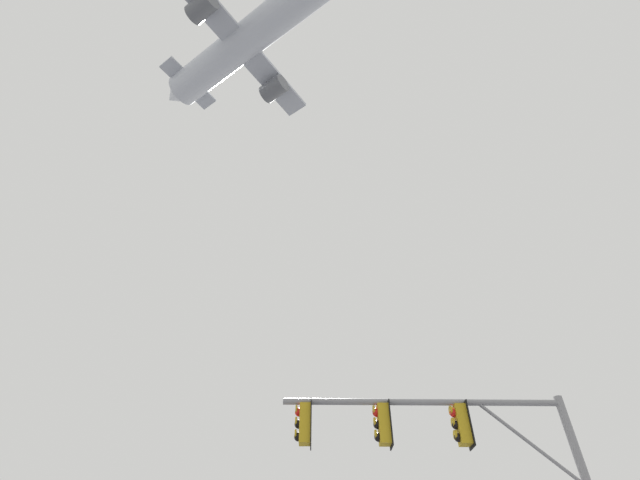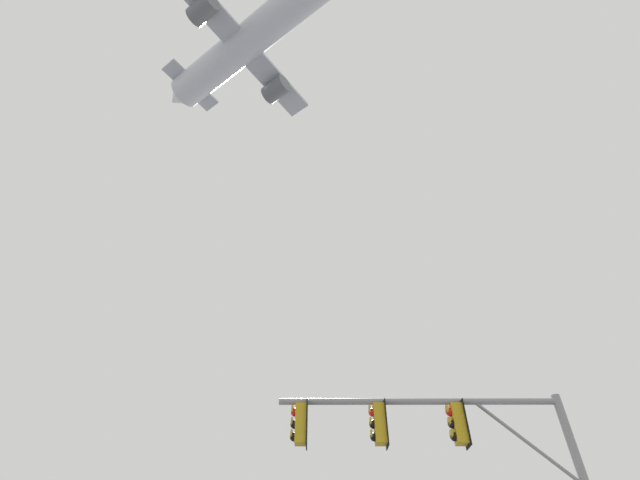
% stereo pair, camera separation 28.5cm
% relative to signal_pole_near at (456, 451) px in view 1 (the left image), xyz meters
% --- Properties ---
extents(signal_pole_near, '(6.78, 0.78, 5.71)m').
position_rel_signal_pole_near_xyz_m(signal_pole_near, '(0.00, 0.00, 0.00)').
color(signal_pole_near, gray).
rests_on(signal_pole_near, ground).
extents(airplane, '(24.81, 19.15, 7.45)m').
position_rel_signal_pole_near_xyz_m(airplane, '(-12.37, 13.27, 48.18)').
color(airplane, '#B7BCC6').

